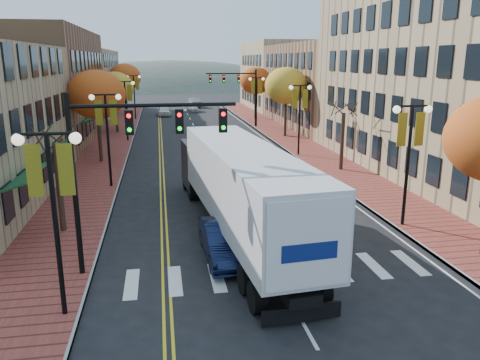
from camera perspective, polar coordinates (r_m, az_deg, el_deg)
name	(u,v)px	position (r m, az deg, el deg)	size (l,w,h in m)	color
ground	(289,298)	(16.99, 6.00, -14.10)	(200.00, 200.00, 0.00)	black
sidewalk_left	(111,144)	(47.75, -15.40, 4.27)	(4.00, 85.00, 0.15)	brown
sidewalk_right	(289,139)	(49.31, 5.95, 5.02)	(4.00, 85.00, 0.15)	brown
building_left_mid	(28,87)	(51.99, -24.39, 10.34)	(12.00, 24.00, 11.00)	brown
building_left_far	(72,82)	(76.48, -19.75, 11.13)	(12.00, 26.00, 9.50)	#9E8966
building_right_mid	(343,85)	(60.81, 12.44, 11.21)	(15.00, 24.00, 10.00)	brown
building_right_far	(294,75)	(81.59, 6.58, 12.55)	(15.00, 20.00, 11.00)	#9E8966
tree_left_a	(60,188)	(23.57, -21.14, -0.90)	(0.28, 0.28, 4.20)	#382619
tree_left_b	(97,95)	(38.72, -17.09, 9.91)	(4.48, 4.48, 7.21)	#382619
tree_left_c	(115,88)	(54.62, -15.03, 10.79)	(4.16, 4.16, 6.69)	#382619
tree_left_d	(125,77)	(72.53, -13.84, 12.09)	(4.61, 4.61, 7.42)	#382619
tree_right_b	(342,141)	(35.41, 12.35, 4.62)	(0.28, 0.28, 4.20)	#382619
tree_right_c	(286,86)	(50.17, 5.65, 11.36)	(4.48, 4.48, 7.21)	#382619
tree_right_d	(255,81)	(65.73, 1.90, 12.01)	(4.35, 4.35, 7.00)	#382619
lamp_left_a	(52,190)	(15.19, -21.93, -1.13)	(1.96, 0.36, 6.05)	black
lamp_left_b	(107,122)	(30.74, -15.93, 6.80)	(1.96, 0.36, 6.05)	black
lamp_left_c	(125,99)	(48.59, -13.79, 9.56)	(1.96, 0.36, 6.05)	black
lamp_left_d	(134,88)	(66.52, -12.79, 10.84)	(1.96, 0.36, 6.05)	black
lamp_right_a	(410,142)	(23.76, 19.98, 4.37)	(1.96, 0.36, 6.05)	black
lamp_right_b	(300,106)	(40.26, 7.30, 8.92)	(1.96, 0.36, 6.05)	black
lamp_right_c	(257,92)	(57.66, 2.03, 10.67)	(1.96, 0.36, 6.05)	black
traffic_mast_near	(126,149)	(17.66, -13.73, 3.68)	(6.10, 0.35, 7.00)	black
traffic_mast_far	(240,87)	(57.24, 0.01, 11.28)	(6.10, 0.34, 7.00)	black
semi_truck	(237,182)	(21.80, -0.42, -0.21)	(4.33, 17.82, 4.41)	black
navy_sedan	(224,240)	(19.69, -1.94, -7.38)	(1.65, 4.72, 1.56)	black
black_suv	(277,192)	(27.33, 4.58, -1.41)	(2.14, 4.65, 1.29)	black
car_far_white	(164,111)	(70.97, -9.29, 8.35)	(1.82, 4.51, 1.54)	silver
car_far_silver	(192,108)	(76.10, -5.82, 8.75)	(1.75, 4.30, 1.25)	#ADACB4
car_far_oncoming	(194,103)	(83.43, -5.57, 9.38)	(1.70, 4.87, 1.60)	#A2A2A9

